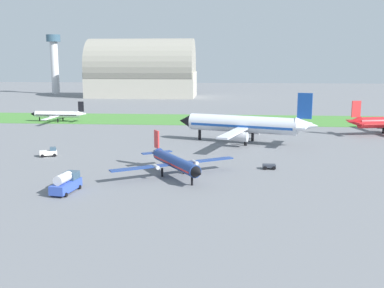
{
  "coord_description": "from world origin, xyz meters",
  "views": [
    {
      "loc": [
        13.31,
        -96.31,
        21.02
      ],
      "look_at": [
        5.66,
        0.02,
        3.0
      ],
      "focal_mm": 43.36,
      "sensor_mm": 36.0,
      "label": 1
    }
  ],
  "objects_px": {
    "airplane_foreground_turboprop": "(175,162)",
    "fuel_truck_by_runway": "(66,183)",
    "control_tower": "(54,59)",
    "pushback_tug_near_gate": "(49,152)",
    "baggage_cart_midfield": "(269,166)",
    "airplane_midfield_jet": "(245,125)",
    "airplane_taxiing_turboprop": "(58,114)"
  },
  "relations": [
    {
      "from": "airplane_foreground_turboprop",
      "to": "fuel_truck_by_runway",
      "type": "relative_size",
      "value": 3.13
    },
    {
      "from": "airplane_foreground_turboprop",
      "to": "control_tower",
      "type": "distance_m",
      "value": 208.14
    },
    {
      "from": "pushback_tug_near_gate",
      "to": "baggage_cart_midfield",
      "type": "xyz_separation_m",
      "value": [
        46.54,
        -7.98,
        -0.34
      ]
    },
    {
      "from": "pushback_tug_near_gate",
      "to": "airplane_midfield_jet",
      "type": "bearing_deg",
      "value": 0.95
    },
    {
      "from": "pushback_tug_near_gate",
      "to": "fuel_truck_by_runway",
      "type": "bearing_deg",
      "value": -87.06
    },
    {
      "from": "baggage_cart_midfield",
      "to": "control_tower",
      "type": "height_order",
      "value": "control_tower"
    },
    {
      "from": "airplane_taxiing_turboprop",
      "to": "fuel_truck_by_runway",
      "type": "distance_m",
      "value": 85.79
    },
    {
      "from": "pushback_tug_near_gate",
      "to": "control_tower",
      "type": "xyz_separation_m",
      "value": [
        -62.93,
        171.13,
        19.37
      ]
    },
    {
      "from": "baggage_cart_midfield",
      "to": "pushback_tug_near_gate",
      "type": "bearing_deg",
      "value": 168.52
    },
    {
      "from": "airplane_midfield_jet",
      "to": "fuel_truck_by_runway",
      "type": "height_order",
      "value": "airplane_midfield_jet"
    },
    {
      "from": "airplane_taxiing_turboprop",
      "to": "pushback_tug_near_gate",
      "type": "relative_size",
      "value": 5.72
    },
    {
      "from": "airplane_foreground_turboprop",
      "to": "airplane_midfield_jet",
      "type": "relative_size",
      "value": 0.6
    },
    {
      "from": "airplane_foreground_turboprop",
      "to": "fuel_truck_by_runway",
      "type": "bearing_deg",
      "value": -85.29
    },
    {
      "from": "airplane_midfield_jet",
      "to": "airplane_taxiing_turboprop",
      "type": "bearing_deg",
      "value": -11.69
    },
    {
      "from": "baggage_cart_midfield",
      "to": "fuel_truck_by_runway",
      "type": "relative_size",
      "value": 0.36
    },
    {
      "from": "pushback_tug_near_gate",
      "to": "airplane_taxiing_turboprop",
      "type": "bearing_deg",
      "value": 84.78
    },
    {
      "from": "airplane_foreground_turboprop",
      "to": "baggage_cart_midfield",
      "type": "bearing_deg",
      "value": 79.78
    },
    {
      "from": "airplane_foreground_turboprop",
      "to": "control_tower",
      "type": "bearing_deg",
      "value": 174.96
    },
    {
      "from": "airplane_taxiing_turboprop",
      "to": "pushback_tug_near_gate",
      "type": "distance_m",
      "value": 56.55
    },
    {
      "from": "fuel_truck_by_runway",
      "to": "airplane_taxiing_turboprop",
      "type": "bearing_deg",
      "value": 30.0
    },
    {
      "from": "pushback_tug_near_gate",
      "to": "control_tower",
      "type": "height_order",
      "value": "control_tower"
    },
    {
      "from": "airplane_taxiing_turboprop",
      "to": "pushback_tug_near_gate",
      "type": "bearing_deg",
      "value": 111.22
    },
    {
      "from": "airplane_foreground_turboprop",
      "to": "pushback_tug_near_gate",
      "type": "distance_m",
      "value": 32.65
    },
    {
      "from": "fuel_truck_by_runway",
      "to": "pushback_tug_near_gate",
      "type": "bearing_deg",
      "value": 35.36
    },
    {
      "from": "airplane_foreground_turboprop",
      "to": "airplane_midfield_jet",
      "type": "bearing_deg",
      "value": 126.86
    },
    {
      "from": "airplane_foreground_turboprop",
      "to": "control_tower",
      "type": "height_order",
      "value": "control_tower"
    },
    {
      "from": "airplane_taxiing_turboprop",
      "to": "baggage_cart_midfield",
      "type": "distance_m",
      "value": 89.13
    },
    {
      "from": "airplane_taxiing_turboprop",
      "to": "control_tower",
      "type": "distance_m",
      "value": 127.09
    },
    {
      "from": "fuel_truck_by_runway",
      "to": "control_tower",
      "type": "distance_m",
      "value": 212.45
    },
    {
      "from": "airplane_taxiing_turboprop",
      "to": "airplane_midfield_jet",
      "type": "xyz_separation_m",
      "value": [
        60.56,
        -34.14,
        2.13
      ]
    },
    {
      "from": "airplane_foreground_turboprop",
      "to": "baggage_cart_midfield",
      "type": "xyz_separation_m",
      "value": [
        17.47,
        6.76,
        -2.06
      ]
    },
    {
      "from": "control_tower",
      "to": "baggage_cart_midfield",
      "type": "bearing_deg",
      "value": -58.57
    }
  ]
}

